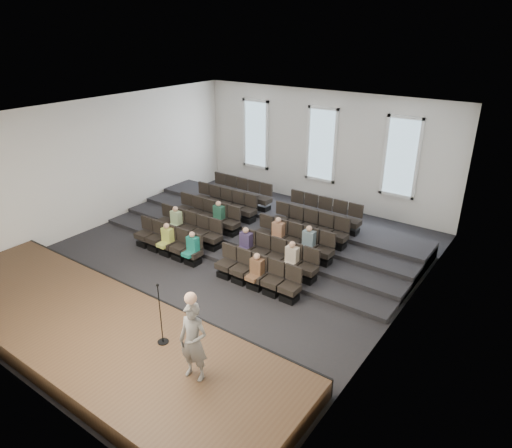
{
  "coord_description": "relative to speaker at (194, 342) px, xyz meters",
  "views": [
    {
      "loc": [
        8.97,
        -10.47,
        7.53
      ],
      "look_at": [
        1.13,
        0.5,
        1.56
      ],
      "focal_mm": 32.0,
      "sensor_mm": 36.0,
      "label": 1
    }
  ],
  "objects": [
    {
      "name": "mic_stand",
      "position": [
        -1.42,
        0.4,
        -0.43
      ],
      "size": [
        0.27,
        0.27,
        1.63
      ],
      "color": "black",
      "rests_on": "stage"
    },
    {
      "name": "stage",
      "position": [
        -3.42,
        -0.15,
        -1.17
      ],
      "size": [
        11.8,
        3.6,
        0.5
      ],
      "primitive_type": "cube",
      "color": "#412D1C",
      "rests_on": "ground"
    },
    {
      "name": "wall_back",
      "position": [
        -3.42,
        11.97,
        1.08
      ],
      "size": [
        12.0,
        0.04,
        5.0
      ],
      "primitive_type": "cube",
      "color": "silver",
      "rests_on": "ground"
    },
    {
      "name": "ground",
      "position": [
        -3.42,
        4.95,
        -1.42
      ],
      "size": [
        14.0,
        14.0,
        0.0
      ],
      "primitive_type": "plane",
      "color": "black",
      "rests_on": "ground"
    },
    {
      "name": "windows",
      "position": [
        -3.42,
        11.9,
        1.28
      ],
      "size": [
        8.44,
        0.1,
        3.24
      ],
      "color": "white",
      "rests_on": "wall_back"
    },
    {
      "name": "ceiling",
      "position": [
        -3.42,
        4.95,
        3.59
      ],
      "size": [
        12.0,
        14.0,
        0.02
      ],
      "primitive_type": "cube",
      "color": "white",
      "rests_on": "ground"
    },
    {
      "name": "audience",
      "position": [
        -3.14,
        5.4,
        -0.59
      ],
      "size": [
        5.45,
        2.64,
        1.1
      ],
      "color": "#AEBC4B",
      "rests_on": "seating_rows"
    },
    {
      "name": "stage_lip",
      "position": [
        -3.42,
        1.62,
        -1.17
      ],
      "size": [
        11.8,
        0.06,
        0.52
      ],
      "primitive_type": "cube",
      "color": "black",
      "rests_on": "ground"
    },
    {
      "name": "speaker",
      "position": [
        0.0,
        0.0,
        0.0
      ],
      "size": [
        0.73,
        0.54,
        1.83
      ],
      "primitive_type": "imported",
      "rotation": [
        0.0,
        0.0,
        0.16
      ],
      "color": "slate",
      "rests_on": "stage"
    },
    {
      "name": "wall_right",
      "position": [
        2.6,
        4.95,
        1.08
      ],
      "size": [
        0.04,
        14.0,
        5.0
      ],
      "primitive_type": "cube",
      "color": "silver",
      "rests_on": "ground"
    },
    {
      "name": "risers",
      "position": [
        -3.42,
        8.12,
        -1.22
      ],
      "size": [
        11.8,
        4.8,
        0.6
      ],
      "color": "black",
      "rests_on": "ground"
    },
    {
      "name": "seating_rows",
      "position": [
        -3.42,
        6.49,
        -0.73
      ],
      "size": [
        6.8,
        4.7,
        1.67
      ],
      "color": "black",
      "rests_on": "ground"
    },
    {
      "name": "wall_left",
      "position": [
        -9.44,
        4.95,
        1.08
      ],
      "size": [
        0.04,
        14.0,
        5.0
      ],
      "primitive_type": "cube",
      "color": "silver",
      "rests_on": "ground"
    }
  ]
}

